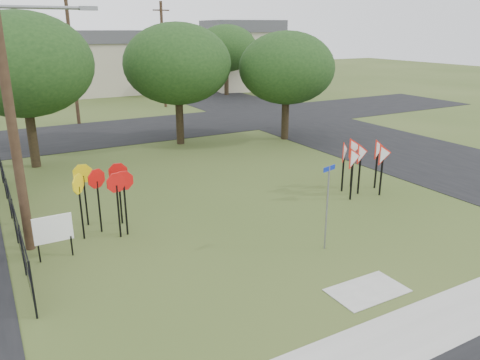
% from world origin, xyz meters
% --- Properties ---
extents(ground, '(140.00, 140.00, 0.00)m').
position_xyz_m(ground, '(0.00, 0.00, 0.00)').
color(ground, '#36491B').
extents(sidewalk, '(30.00, 1.60, 0.02)m').
position_xyz_m(sidewalk, '(0.00, -4.20, 0.01)').
color(sidewalk, '#A1A098').
rests_on(sidewalk, ground).
extents(planting_strip, '(30.00, 0.80, 0.02)m').
position_xyz_m(planting_strip, '(0.00, -5.40, 0.01)').
color(planting_strip, '#36491B').
rests_on(planting_strip, ground).
extents(street_right, '(8.00, 50.00, 0.02)m').
position_xyz_m(street_right, '(12.00, 10.00, 0.01)').
color(street_right, black).
rests_on(street_right, ground).
extents(street_far, '(60.00, 8.00, 0.02)m').
position_xyz_m(street_far, '(0.00, 20.00, 0.01)').
color(street_far, black).
rests_on(street_far, ground).
extents(curb_pad, '(2.00, 1.20, 0.02)m').
position_xyz_m(curb_pad, '(0.00, -2.40, 0.01)').
color(curb_pad, '#A1A098').
rests_on(curb_pad, ground).
extents(street_name_sign, '(0.53, 0.16, 2.65)m').
position_xyz_m(street_name_sign, '(0.60, 0.07, 1.54)').
color(street_name_sign, gray).
rests_on(street_name_sign, ground).
extents(stop_sign_cluster, '(1.98, 1.68, 2.19)m').
position_xyz_m(stop_sign_cluster, '(-4.91, 4.62, 1.65)').
color(stop_sign_cluster, black).
rests_on(stop_sign_cluster, ground).
extents(yield_sign_cluster, '(2.79, 1.53, 2.20)m').
position_xyz_m(yield_sign_cluster, '(5.15, 3.44, 1.63)').
color(yield_sign_cluster, black).
rests_on(yield_sign_cluster, ground).
extents(info_board, '(1.09, 0.05, 1.36)m').
position_xyz_m(info_board, '(-6.71, 3.41, 0.91)').
color(info_board, black).
rests_on(info_board, ground).
extents(utility_pole_main, '(3.55, 0.33, 10.00)m').
position_xyz_m(utility_pole_main, '(-7.24, 4.50, 5.21)').
color(utility_pole_main, '#402D1D').
rests_on(utility_pole_main, ground).
extents(far_pole_a, '(1.40, 0.24, 9.00)m').
position_xyz_m(far_pole_a, '(-2.00, 24.00, 4.60)').
color(far_pole_a, '#402D1D').
rests_on(far_pole_a, ground).
extents(far_pole_b, '(1.40, 0.24, 8.50)m').
position_xyz_m(far_pole_b, '(6.00, 28.00, 4.35)').
color(far_pole_b, '#402D1D').
rests_on(far_pole_b, ground).
extents(fence_run, '(0.05, 11.55, 1.50)m').
position_xyz_m(fence_run, '(-7.60, 6.25, 0.78)').
color(fence_run, black).
rests_on(fence_run, ground).
extents(house_mid, '(8.40, 8.40, 6.20)m').
position_xyz_m(house_mid, '(4.00, 40.00, 3.15)').
color(house_mid, '#BDB598').
rests_on(house_mid, ground).
extents(house_right, '(8.30, 8.30, 7.20)m').
position_xyz_m(house_right, '(18.00, 36.00, 3.65)').
color(house_right, '#BDB598').
rests_on(house_right, ground).
extents(tree_near_left, '(6.40, 6.40, 7.27)m').
position_xyz_m(tree_near_left, '(-6.00, 14.00, 4.86)').
color(tree_near_left, '#2E2414').
rests_on(tree_near_left, ground).
extents(tree_near_mid, '(6.00, 6.00, 6.80)m').
position_xyz_m(tree_near_mid, '(2.00, 15.00, 4.54)').
color(tree_near_mid, '#2E2414').
rests_on(tree_near_mid, ground).
extents(tree_near_right, '(5.60, 5.60, 6.33)m').
position_xyz_m(tree_near_right, '(8.00, 13.00, 4.22)').
color(tree_near_right, '#2E2414').
rests_on(tree_near_right, ground).
extents(tree_far_right, '(6.00, 6.00, 6.80)m').
position_xyz_m(tree_far_right, '(14.00, 32.00, 4.54)').
color(tree_far_right, '#2E2414').
rests_on(tree_far_right, ground).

